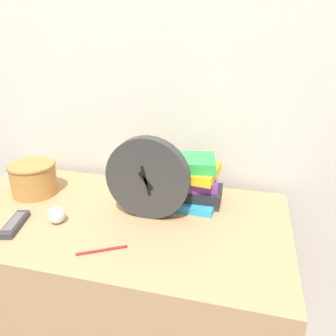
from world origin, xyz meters
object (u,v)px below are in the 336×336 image
(book_stack, at_px, (187,180))
(basket, at_px, (33,178))
(crumpled_paper_ball, at_px, (56,215))
(pen, at_px, (102,250))
(tv_remote, at_px, (15,224))
(desk_clock, at_px, (147,178))

(book_stack, bearing_deg, basket, -171.74)
(crumpled_paper_ball, relative_size, pen, 0.43)
(pen, bearing_deg, basket, 145.88)
(tv_remote, distance_m, crumpled_paper_ball, 0.14)
(book_stack, xyz_separation_m, crumpled_paper_ball, (-0.39, -0.26, -0.06))
(basket, height_order, tv_remote, basket)
(crumpled_paper_ball, bearing_deg, book_stack, 33.85)
(basket, xyz_separation_m, pen, (0.42, -0.29, -0.06))
(tv_remote, bearing_deg, crumpled_paper_ball, 25.68)
(desk_clock, distance_m, basket, 0.50)
(desk_clock, height_order, tv_remote, desk_clock)
(desk_clock, xyz_separation_m, crumpled_paper_ball, (-0.29, -0.12, -0.12))
(basket, xyz_separation_m, crumpled_paper_ball, (0.21, -0.18, -0.04))
(tv_remote, distance_m, pen, 0.34)
(pen, bearing_deg, book_stack, 64.59)
(desk_clock, relative_size, book_stack, 1.10)
(desk_clock, bearing_deg, tv_remote, -156.56)
(basket, height_order, crumpled_paper_ball, basket)
(tv_remote, bearing_deg, basket, 109.87)
(book_stack, height_order, crumpled_paper_ball, book_stack)
(desk_clock, relative_size, pen, 2.15)
(book_stack, distance_m, crumpled_paper_ball, 0.48)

